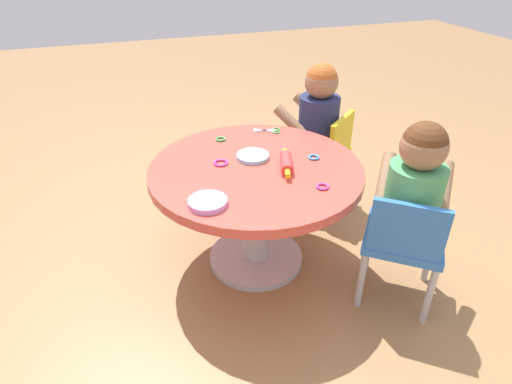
% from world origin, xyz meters
% --- Properties ---
extents(ground_plane, '(10.00, 10.00, 0.00)m').
position_xyz_m(ground_plane, '(0.00, 0.00, 0.00)').
color(ground_plane, '#9E7247').
extents(craft_table, '(0.90, 0.90, 0.50)m').
position_xyz_m(craft_table, '(0.00, 0.00, 0.39)').
color(craft_table, silver).
rests_on(craft_table, ground).
extents(child_chair_left, '(0.42, 0.42, 0.54)m').
position_xyz_m(child_chair_left, '(-0.42, -0.47, 0.31)').
color(child_chair_left, '#B7B7BC').
rests_on(child_chair_left, ground).
extents(seated_child_left, '(0.44, 0.43, 0.51)m').
position_xyz_m(seated_child_left, '(-0.39, -0.49, 0.53)').
color(seated_child_left, '#3F4772').
rests_on(seated_child_left, ground).
extents(child_chair_right, '(0.42, 0.42, 0.54)m').
position_xyz_m(child_chair_right, '(0.37, -0.51, 0.31)').
color(child_chair_right, '#B7B7BC').
rests_on(child_chair_right, ground).
extents(seated_child_right, '(0.44, 0.43, 0.51)m').
position_xyz_m(seated_child_right, '(0.41, -0.48, 0.53)').
color(seated_child_right, '#3F4772').
rests_on(seated_child_right, ground).
extents(rolling_pin, '(0.22, 0.10, 0.05)m').
position_xyz_m(rolling_pin, '(-0.06, -0.11, 0.53)').
color(rolling_pin, '#D83F3F').
rests_on(rolling_pin, craft_table).
extents(craft_scissors, '(0.10, 0.14, 0.01)m').
position_xyz_m(craft_scissors, '(0.32, -0.19, 0.51)').
color(craft_scissors, silver).
rests_on(craft_scissors, craft_table).
extents(playdough_blob_0, '(0.14, 0.14, 0.02)m').
position_xyz_m(playdough_blob_0, '(-0.22, 0.26, 0.52)').
color(playdough_blob_0, '#CC99E5').
rests_on(playdough_blob_0, craft_table).
extents(playdough_blob_1, '(0.14, 0.14, 0.02)m').
position_xyz_m(playdough_blob_1, '(0.08, -0.01, 0.51)').
color(playdough_blob_1, '#8CCCF2').
rests_on(playdough_blob_1, craft_table).
extents(cookie_cutter_0, '(0.06, 0.06, 0.01)m').
position_xyz_m(cookie_cutter_0, '(0.07, 0.13, 0.51)').
color(cookie_cutter_0, '#D83FA5').
rests_on(cookie_cutter_0, craft_table).
extents(cookie_cutter_1, '(0.05, 0.05, 0.01)m').
position_xyz_m(cookie_cutter_1, '(-0.01, -0.26, 0.51)').
color(cookie_cutter_1, '#3F99D8').
rests_on(cookie_cutter_1, craft_table).
extents(cookie_cutter_2, '(0.05, 0.05, 0.01)m').
position_xyz_m(cookie_cutter_2, '(-0.25, -0.19, 0.51)').
color(cookie_cutter_2, '#D83FA5').
rests_on(cookie_cutter_2, craft_table).
extents(cookie_cutter_3, '(0.05, 0.05, 0.01)m').
position_xyz_m(cookie_cutter_3, '(0.30, 0.07, 0.51)').
color(cookie_cutter_3, '#4CB259').
rests_on(cookie_cutter_3, craft_table).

